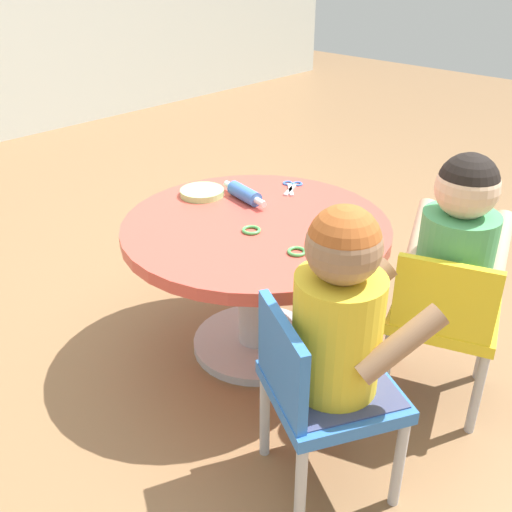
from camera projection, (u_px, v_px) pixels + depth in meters
name	position (u px, v px, depth m)	size (l,w,h in m)	color
ground_plane	(256.00, 346.00, 2.10)	(10.00, 10.00, 0.00)	olive
craft_table	(256.00, 256.00, 1.93)	(0.85, 0.85, 0.48)	silver
child_chair_left	(319.00, 391.00, 1.44)	(0.41, 0.41, 0.54)	#B7B7BC
seated_child_left	(341.00, 311.00, 1.34)	(0.43, 0.40, 0.51)	#3F4772
child_chair_right	(443.00, 317.00, 1.72)	(0.39, 0.39, 0.54)	#B7B7BC
seated_child_right	(457.00, 242.00, 1.64)	(0.42, 0.37, 0.51)	#3F4772
rolling_pin	(244.00, 194.00, 2.02)	(0.08, 0.23, 0.05)	#3F72CC
craft_scissors	(292.00, 186.00, 2.14)	(0.14, 0.12, 0.01)	silver
playdough_blob_0	(202.00, 192.00, 2.06)	(0.15, 0.15, 0.02)	#B2E58C
cookie_cutter_0	(297.00, 252.00, 1.69)	(0.06, 0.06, 0.01)	#4CB259
cookie_cutter_1	(251.00, 230.00, 1.81)	(0.06, 0.06, 0.01)	#4CB259
cookie_cutter_2	(363.00, 222.00, 1.86)	(0.05, 0.05, 0.01)	red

